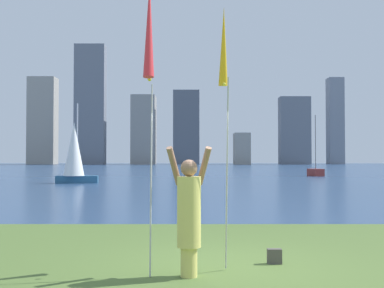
# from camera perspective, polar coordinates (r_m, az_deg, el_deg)

# --- Properties ---
(ground) EXTENTS (120.00, 138.00, 0.12)m
(ground) POSITION_cam_1_polar(r_m,az_deg,el_deg) (58.99, 0.40, -3.35)
(ground) COLOR #4C662D
(person) EXTENTS (0.73, 0.54, 1.98)m
(person) POSITION_cam_1_polar(r_m,az_deg,el_deg) (7.28, -0.51, -8.20)
(person) COLOR #D8CC66
(person) RESTS_ON ground
(kite_flag_left) EXTENTS (0.16, 0.72, 4.50)m
(kite_flag_left) POSITION_cam_1_polar(r_m,az_deg,el_deg) (7.23, -5.30, 13.08)
(kite_flag_left) COLOR #B2B2B7
(kite_flag_left) RESTS_ON ground
(kite_flag_right) EXTENTS (0.16, 1.28, 4.35)m
(kite_flag_right) POSITION_cam_1_polar(r_m,az_deg,el_deg) (8.26, 3.68, 10.91)
(kite_flag_right) COLOR #B2B2B7
(kite_flag_right) RESTS_ON ground
(bag) EXTENTS (0.24, 0.12, 0.25)m
(bag) POSITION_cam_1_polar(r_m,az_deg,el_deg) (8.39, 9.73, -13.14)
(bag) COLOR #4C4742
(bag) RESTS_ON ground
(sailboat_5) EXTENTS (1.33, 1.82, 5.74)m
(sailboat_5) POSITION_cam_1_polar(r_m,az_deg,el_deg) (46.01, 14.49, -3.26)
(sailboat_5) COLOR maroon
(sailboat_5) RESTS_ON ground
(sailboat_7) EXTENTS (2.89, 1.55, 5.49)m
(sailboat_7) POSITION_cam_1_polar(r_m,az_deg,el_deg) (33.53, -14.09, -0.99)
(sailboat_7) COLOR #2D6084
(sailboat_7) RESTS_ON ground
(skyline_tower_0) EXTENTS (6.32, 4.25, 20.54)m
(skyline_tower_0) POSITION_cam_1_polar(r_m,az_deg,el_deg) (117.65, -17.64, 2.67)
(skyline_tower_0) COLOR gray
(skyline_tower_0) RESTS_ON ground
(skyline_tower_1) EXTENTS (6.90, 3.36, 27.57)m
(skyline_tower_1) POSITION_cam_1_polar(r_m,az_deg,el_deg) (111.99, -12.26, 4.65)
(skyline_tower_1) COLOR slate
(skyline_tower_1) RESTS_ON ground
(skyline_tower_2) EXTENTS (5.55, 6.48, 16.18)m
(skyline_tower_2) POSITION_cam_1_polar(r_m,az_deg,el_deg) (112.64, -5.95, 1.68)
(skyline_tower_2) COLOR gray
(skyline_tower_2) RESTS_ON ground
(skyline_tower_3) EXTENTS (6.13, 3.45, 17.40)m
(skyline_tower_3) POSITION_cam_1_polar(r_m,az_deg,el_deg) (111.75, -0.83, 2.01)
(skyline_tower_3) COLOR #565B66
(skyline_tower_3) RESTS_ON ground
(skyline_tower_4) EXTENTS (3.60, 5.39, 7.26)m
(skyline_tower_4) POSITION_cam_1_polar(r_m,az_deg,el_deg) (110.41, 5.86, -0.57)
(skyline_tower_4) COLOR gray
(skyline_tower_4) RESTS_ON ground
(skyline_tower_5) EXTENTS (7.10, 3.48, 15.84)m
(skyline_tower_5) POSITION_cam_1_polar(r_m,az_deg,el_deg) (114.06, 12.07, 1.58)
(skyline_tower_5) COLOR slate
(skyline_tower_5) RESTS_ON ground
(skyline_tower_6) EXTENTS (3.58, 3.47, 20.85)m
(skyline_tower_6) POSITION_cam_1_polar(r_m,az_deg,el_deg) (119.97, 16.68, 2.66)
(skyline_tower_6) COLOR gray
(skyline_tower_6) RESTS_ON ground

